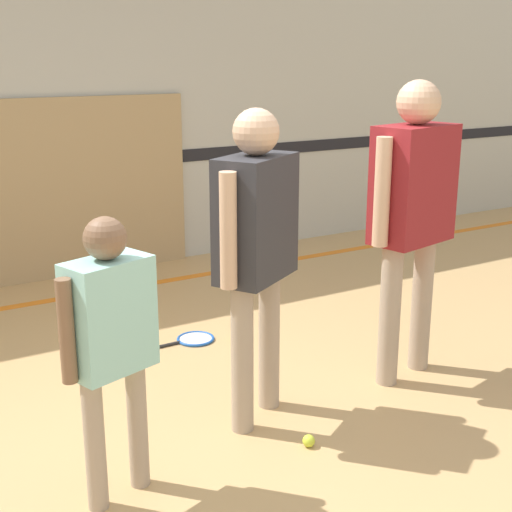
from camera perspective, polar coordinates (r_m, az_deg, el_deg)
ground_plane at (r=3.99m, az=-2.04°, el=-13.93°), size 16.00×16.00×0.00m
wall_back at (r=6.58m, az=-16.48°, el=11.89°), size 16.00×0.07×3.20m
wall_panel at (r=6.61m, az=-15.96°, el=5.06°), size 2.53×0.05×1.62m
floor_stripe at (r=6.25m, az=-13.80°, el=-3.05°), size 14.40×0.10×0.01m
person_instructor at (r=3.75m, az=-0.00°, el=1.73°), size 0.57×0.47×1.72m
person_student_left at (r=3.17m, az=-11.56°, el=-5.86°), size 0.48×0.31×1.33m
person_student_right at (r=4.37m, az=12.43°, el=4.40°), size 0.69×0.39×1.84m
racket_spare_on_floor at (r=5.16m, az=-5.03°, el=-6.65°), size 0.47×0.28×0.03m
tennis_ball_near_instructor at (r=3.85m, az=4.24°, el=-14.53°), size 0.07×0.07×0.07m
tennis_ball_by_spare_racket at (r=5.13m, az=-1.63°, el=-6.44°), size 0.07×0.07×0.07m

